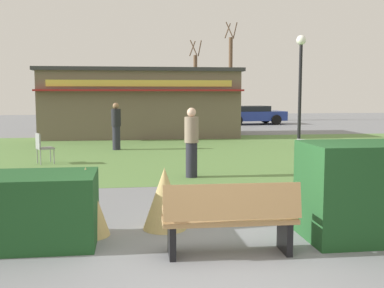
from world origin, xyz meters
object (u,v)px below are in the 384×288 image
Objects in this scene: parked_car_center_slot at (172,115)px; parked_car_east_slot at (251,114)px; cafe_chair_center at (306,153)px; tree_left_bg at (230,77)px; cafe_chair_east at (42,146)px; food_kiosk at (140,102)px; person_strolling at (116,126)px; parked_car_west_slot at (91,115)px; tree_right_bg at (195,86)px; lamppost_far at (300,77)px; person_standing at (192,142)px; park_bench at (230,218)px.

parked_car_center_slot is 5.18m from parked_car_east_slot.
tree_left_bg is (2.97, 22.77, 2.64)m from cafe_chair_center.
cafe_chair_east is 0.21× the size of parked_car_center_slot.
food_kiosk is 2.10× the size of parked_car_east_slot.
parked_car_west_slot is (-1.87, 12.83, -0.22)m from person_strolling.
cafe_chair_east is (-3.03, -8.66, -1.05)m from food_kiosk.
parked_car_east_slot is at bearing 79.39° from cafe_chair_center.
person_strolling is at bearing -103.91° from parked_car_center_slot.
food_kiosk is at bearing -109.96° from tree_right_bg.
parked_car_center_slot is (-3.58, 13.00, -1.97)m from lamppost_far.
tree_right_bg reaches higher than person_strolling.
person_strolling is 0.29× the size of tree_right_bg.
person_standing is at bearing -78.45° from parked_car_west_slot.
park_bench is at bearing -139.97° from person_standing.
tree_left_bg is 2.64m from tree_right_bg.
tree_left_bg is at bearing 82.56° from cafe_chair_center.
food_kiosk reaches higher than cafe_chair_center.
lamppost_far is 17.65m from tree_right_bg.
parked_car_center_slot is at bearing 179.95° from parked_car_east_slot.
food_kiosk is 12.02m from cafe_chair_center.
food_kiosk is 2.15× the size of parked_car_center_slot.
tree_right_bg reaches higher than food_kiosk.
park_bench is 1.92× the size of cafe_chair_east.
person_standing is (3.98, -2.72, 0.33)m from cafe_chair_east.
lamppost_far is 0.45× the size of food_kiosk.
person_standing reaches higher than parked_car_east_slot.
tree_right_bg is (3.37, 23.29, 1.69)m from person_standing.
tree_right_bg is at bearing 32.58° from parked_car_west_slot.
tree_right_bg reaches higher than park_bench.
cafe_chair_east is 3.76m from person_strolling.
parked_car_center_slot is (5.05, 0.00, 0.00)m from parked_car_west_slot.
parked_car_west_slot is at bearing 89.43° from cafe_chair_east.
parked_car_east_slot reaches higher than cafe_chair_east.
park_bench is at bearing -65.80° from cafe_chair_east.
lamppost_far is 6.31m from cafe_chair_center.
person_standing is (-4.81, -5.69, -1.75)m from lamppost_far.
parked_car_center_slot is 0.98× the size of parked_car_east_slot.
person_strolling is 0.40× the size of parked_car_center_slot.
park_bench is 24.31m from parked_car_center_slot.
parked_car_center_slot is at bearing 95.17° from cafe_chair_center.
lamppost_far reaches higher than person_strolling.
cafe_chair_center is 0.20× the size of parked_car_east_slot.
park_bench is 0.40× the size of parked_car_west_slot.
person_standing reaches higher than parked_car_west_slot.
person_strolling is (-0.99, -5.52, -0.72)m from food_kiosk.
parked_car_west_slot is at bearing -147.42° from tree_right_bg.
park_bench is 0.29× the size of tree_right_bg.
parked_car_west_slot is 0.98× the size of parked_car_east_slot.
person_standing is 0.40× the size of parked_car_center_slot.
food_kiosk is at bearing 135.37° from lamppost_far.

